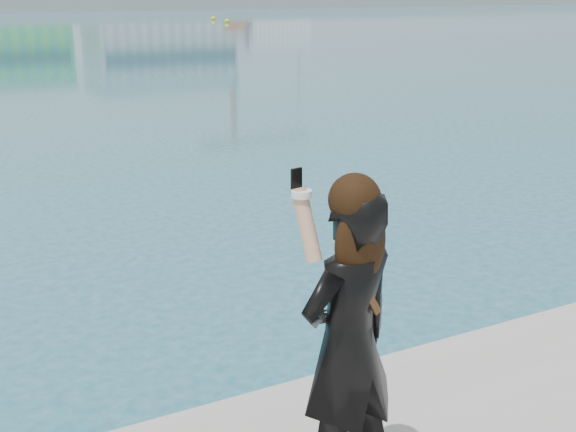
{
  "coord_description": "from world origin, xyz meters",
  "views": [
    {
      "loc": [
        -2.42,
        -3.12,
        3.56
      ],
      "look_at": [
        -0.49,
        0.55,
        2.24
      ],
      "focal_mm": 45.0,
      "sensor_mm": 36.0,
      "label": 1
    }
  ],
  "objects": [
    {
      "name": "buoy_extra",
      "position": [
        28.16,
        68.43,
        0.0
      ],
      "size": [
        0.5,
        0.5,
        0.5
      ],
      "primitive_type": "sphere",
      "color": "yellow",
      "rests_on": "ground"
    },
    {
      "name": "buoy_near",
      "position": [
        29.37,
        75.14,
        0.0
      ],
      "size": [
        0.5,
        0.5,
        0.5
      ],
      "primitive_type": "sphere",
      "color": "yellow",
      "rests_on": "ground"
    },
    {
      "name": "woman",
      "position": [
        -0.49,
        -0.16,
        1.76
      ],
      "size": [
        0.73,
        0.55,
        1.89
      ],
      "rotation": [
        0.0,
        0.0,
        3.35
      ],
      "color": "black",
      "rests_on": "near_quay"
    }
  ]
}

